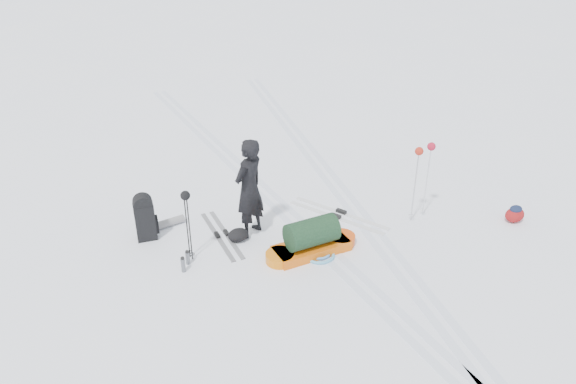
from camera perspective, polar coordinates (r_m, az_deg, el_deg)
name	(u,v)px	position (r m, az deg, el deg)	size (l,w,h in m)	color
ground	(311,237)	(10.05, 2.40, -4.59)	(200.00, 200.00, 0.00)	white
snow_hill_backdrop	(382,241)	(135.47, 9.55, -4.92)	(359.50, 192.00, 162.45)	white
ski_tracks	(319,207)	(10.94, 3.20, -1.53)	(3.38, 17.97, 0.01)	silver
skier	(249,188)	(9.70, -3.98, 0.36)	(0.67, 0.44, 1.83)	black
pulk_sled	(312,240)	(9.52, 2.41, -4.91)	(1.70, 0.59, 0.64)	#D55A0C
expedition_rucksack	(148,217)	(10.13, -14.03, -2.51)	(0.94, 0.50, 0.87)	black
ski_poles_black	(186,204)	(9.10, -10.32, -1.20)	(0.16, 0.19, 1.28)	black
ski_poles_silver	(424,157)	(10.29, 13.67, 3.43)	(0.47, 0.22, 1.50)	#B6B8BD
touring_skis_grey	(222,235)	(10.14, -6.74, -4.35)	(0.27, 1.70, 0.06)	gray
touring_skis_white	(338,215)	(10.69, 5.15, -2.33)	(1.29, 1.91, 0.07)	silver
rope_coil	(319,254)	(9.57, 3.18, -6.29)	(0.60, 0.60, 0.06)	#55A6CE
small_daypack	(515,214)	(11.22, 22.06, -2.07)	(0.42, 0.34, 0.33)	maroon
thermos_pair	(185,261)	(9.36, -10.39, -6.93)	(0.20, 0.25, 0.28)	slate
stuff_sack	(238,235)	(9.92, -5.08, -4.36)	(0.42, 0.34, 0.23)	black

